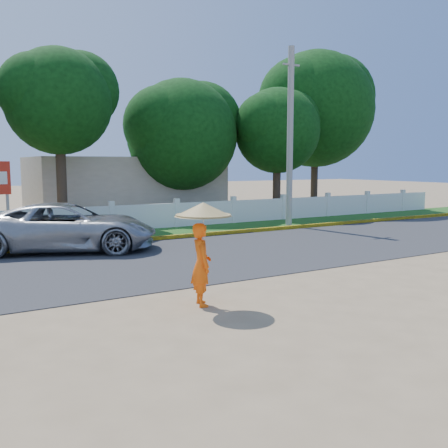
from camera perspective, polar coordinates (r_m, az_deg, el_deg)
ground at (r=11.53m, az=5.13°, el=-7.47°), size 120.00×120.00×0.00m
road at (r=15.31m, az=-4.80°, el=-3.83°), size 60.00×7.00×0.02m
grass_verge at (r=20.10m, az=-11.38°, el=-1.35°), size 60.00×3.50×0.03m
curb at (r=18.51m, az=-9.63°, el=-1.81°), size 40.00×0.18×0.16m
fence at (r=21.40m, az=-12.70°, el=0.56°), size 40.00×0.10×1.10m
building_near at (r=28.70m, az=-11.29°, el=4.28°), size 10.00×6.00×3.20m
utility_pole at (r=22.88m, az=7.56°, el=9.71°), size 0.28×0.28×7.99m
vehicle at (r=17.06m, az=-17.45°, el=-0.35°), size 6.29×4.62×1.59m
monk_with_parasol at (r=9.99m, az=-2.51°, el=-1.69°), size 1.15×1.15×2.09m
tree_row at (r=25.46m, az=-9.04°, el=11.88°), size 34.32×7.83×9.78m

